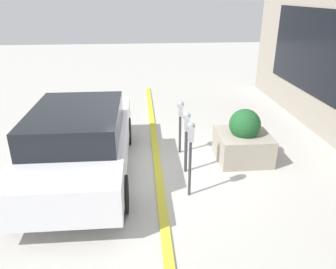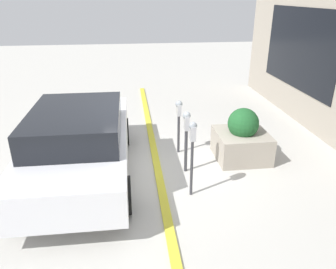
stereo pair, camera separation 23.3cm
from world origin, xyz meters
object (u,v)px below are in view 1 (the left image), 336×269
object	(u,v)px
planter_box	(243,140)
parked_car_front	(80,140)
parking_meter_second	(186,130)
parking_meter_nearest	(191,142)
parking_meter_middle	(180,115)

from	to	relation	value
planter_box	parked_car_front	xyz separation A→B (m)	(-0.38, 3.60, 0.32)
planter_box	parking_meter_second	bearing A→B (deg)	108.27
parking_meter_nearest	planter_box	distance (m)	2.09
parking_meter_nearest	parking_meter_middle	size ratio (longest dim) A/B	1.14
parking_meter_nearest	parking_meter_second	xyz separation A→B (m)	(0.91, -0.05, -0.13)
parking_meter_middle	parked_car_front	distance (m)	2.36
parking_meter_middle	parking_meter_second	bearing A→B (deg)	-179.26
parked_car_front	planter_box	bearing A→B (deg)	-83.70
parking_meter_second	parked_car_front	distance (m)	2.21
parking_meter_nearest	planter_box	bearing A→B (deg)	-46.53
parking_meter_nearest	parked_car_front	world-z (taller)	parked_car_front
parking_meter_second	planter_box	xyz separation A→B (m)	(0.46, -1.39, -0.50)
parking_meter_second	planter_box	world-z (taller)	parking_meter_second
parking_meter_second	parked_car_front	xyz separation A→B (m)	(0.08, 2.20, -0.18)
parking_meter_second	parking_meter_middle	size ratio (longest dim) A/B	1.04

